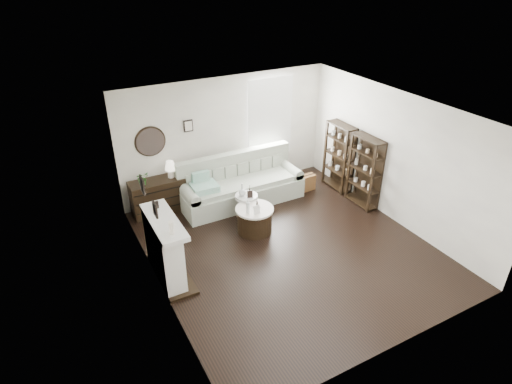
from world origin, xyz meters
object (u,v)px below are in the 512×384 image
dresser (158,196)px  pedestal_table (246,197)px  sofa (240,186)px  drum_table (255,219)px

dresser → pedestal_table: bearing=-37.1°
sofa → drum_table: size_ratio=3.62×
sofa → dresser: sofa is taller
sofa → pedestal_table: (-0.24, -0.79, 0.18)m
drum_table → pedestal_table: pedestal_table is taller
sofa → dresser: 1.83m
drum_table → pedestal_table: size_ratio=1.32×
dresser → drum_table: 2.22m
sofa → drum_table: sofa is taller
drum_table → pedestal_table: 0.55m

